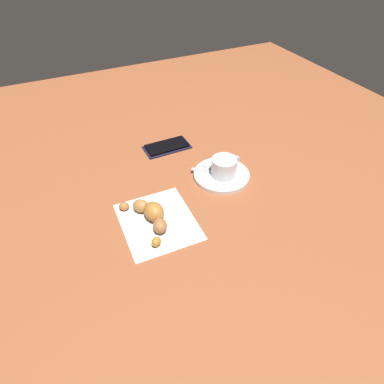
{
  "coord_description": "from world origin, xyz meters",
  "views": [
    {
      "loc": [
        -0.26,
        -0.57,
        0.55
      ],
      "look_at": [
        0.01,
        -0.02,
        0.02
      ],
      "focal_mm": 31.12,
      "sensor_mm": 36.0,
      "label": 1
    }
  ],
  "objects": [
    {
      "name": "croissant",
      "position": [
        -0.11,
        -0.05,
        0.02
      ],
      "size": [
        0.09,
        0.16,
        0.04
      ],
      "color": "#B27B2A",
      "rests_on": "napkin"
    },
    {
      "name": "ground_plane",
      "position": [
        0.0,
        0.0,
        0.0
      ],
      "size": [
        1.8,
        1.8,
        0.0
      ],
      "primitive_type": "plane",
      "color": "#9F5531"
    },
    {
      "name": "saucer",
      "position": [
        0.11,
        0.03,
        0.01
      ],
      "size": [
        0.15,
        0.15,
        0.01
      ],
      "primitive_type": "cylinder",
      "color": "white",
      "rests_on": "ground"
    },
    {
      "name": "espresso_cup",
      "position": [
        0.12,
        0.02,
        0.04
      ],
      "size": [
        0.09,
        0.07,
        0.05
      ],
      "color": "white",
      "rests_on": "saucer"
    },
    {
      "name": "cell_phone",
      "position": [
        0.04,
        0.21,
        0.01
      ],
      "size": [
        0.14,
        0.07,
        0.01
      ],
      "color": "#1D1B34",
      "rests_on": "ground"
    },
    {
      "name": "teaspoon",
      "position": [
        0.11,
        0.03,
        0.01
      ],
      "size": [
        0.1,
        0.08,
        0.01
      ],
      "color": "silver",
      "rests_on": "saucer"
    },
    {
      "name": "sugar_packet",
      "position": [
        0.12,
        0.06,
        0.01
      ],
      "size": [
        0.06,
        0.03,
        0.01
      ],
      "primitive_type": "cube",
      "rotation": [
        0.0,
        0.0,
        9.3
      ],
      "color": "white",
      "rests_on": "saucer"
    },
    {
      "name": "napkin",
      "position": [
        -0.1,
        -0.06,
        0.0
      ],
      "size": [
        0.17,
        0.19,
        0.0
      ],
      "primitive_type": "cube",
      "rotation": [
        0.0,
        0.0,
        -0.03
      ],
      "color": "white",
      "rests_on": "ground"
    }
  ]
}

